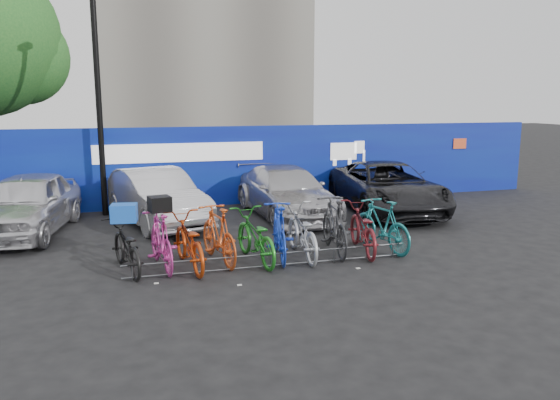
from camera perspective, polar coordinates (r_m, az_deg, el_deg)
name	(u,v)px	position (r m, az deg, el deg)	size (l,w,h in m)	color
ground	(264,259)	(11.19, -1.72, -6.21)	(100.00, 100.00, 0.00)	black
hoarding	(214,166)	(16.72, -6.89, 3.54)	(22.00, 0.18, 2.40)	#0B2F98
lamppost	(98,97)	(15.79, -18.44, 10.20)	(0.25, 0.50, 6.11)	black
bike_rack	(271,260)	(10.59, -0.91, -6.27)	(5.60, 0.03, 0.30)	#595B60
car_0	(27,204)	(14.43, -24.96, -0.36)	(1.75, 4.36, 1.48)	silver
car_1	(156,197)	(14.47, -12.83, 0.29)	(1.51, 4.33, 1.43)	silver
car_2	(287,192)	(15.13, 0.69, 0.85)	(1.89, 4.65, 1.35)	#B3B2B7
car_3	(387,187)	(16.03, 11.11, 1.33)	(2.35, 5.09, 1.42)	black
bike_0	(126,247)	(10.67, -15.80, -4.75)	(0.65, 1.85, 0.97)	black
bike_1	(161,240)	(10.69, -12.32, -4.13)	(0.53, 1.87, 1.13)	#CA3190
bike_2	(188,242)	(10.63, -9.57, -4.34)	(0.70, 2.00, 1.05)	#AF360C
bike_3	(218,234)	(10.89, -6.45, -3.59)	(0.54, 1.93, 1.16)	#CF4E1B
bike_4	(255,237)	(10.90, -2.64, -3.84)	(0.69, 1.98, 1.04)	#1F7F20
bike_5	(279,232)	(11.04, -0.07, -3.32)	(0.55, 1.93, 1.16)	#1838C0
bike_6	(301,232)	(11.21, 2.24, -3.34)	(0.71, 2.04, 1.07)	#A3A6AA
bike_7	(334,226)	(11.52, 5.71, -2.68)	(0.56, 2.00, 1.20)	#2A2B2D
bike_8	(362,228)	(11.66, 8.57, -2.94)	(0.70, 2.02, 1.06)	maroon
bike_9	(382,225)	(11.89, 10.58, -2.57)	(0.53, 1.88, 1.13)	#1C777B
cargo_crate	(124,213)	(10.52, -15.98, -1.32)	(0.46, 0.35, 0.33)	blue
cargo_topcase	(160,204)	(10.54, -12.47, -0.40)	(0.39, 0.35, 0.29)	black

